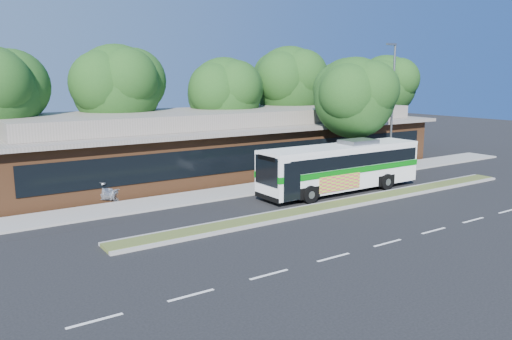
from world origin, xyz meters
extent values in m
plane|color=black|center=(0.00, 0.00, 0.00)|extent=(120.00, 120.00, 0.00)
cube|color=#485C27|center=(0.00, 0.60, 0.07)|extent=(26.00, 1.10, 0.15)
cube|color=gray|center=(0.00, 6.40, 0.06)|extent=(44.00, 2.60, 0.12)
cube|color=brown|center=(0.00, 13.00, 1.60)|extent=(32.00, 10.00, 3.20)
cube|color=gray|center=(0.00, 13.00, 3.32)|extent=(33.20, 11.20, 0.24)
cube|color=gray|center=(0.00, 13.00, 3.95)|extent=(30.00, 8.00, 1.00)
cube|color=black|center=(0.00, 7.97, 1.70)|extent=(30.00, 0.06, 1.60)
cylinder|color=slate|center=(9.60, 6.00, 4.50)|extent=(0.16, 0.16, 9.00)
cube|color=slate|center=(9.20, 6.00, 9.00)|extent=(0.90, 0.18, 0.14)
sphere|color=#163913|center=(-13.70, 15.43, 6.19)|extent=(4.52, 4.52, 4.52)
cylinder|color=black|center=(-7.00, 16.00, 2.10)|extent=(0.44, 0.44, 4.20)
sphere|color=#163913|center=(-7.00, 16.00, 6.00)|extent=(6.00, 6.00, 6.00)
sphere|color=#163913|center=(-5.65, 16.45, 6.48)|extent=(4.68, 4.68, 4.68)
cylinder|color=black|center=(1.00, 15.00, 1.89)|extent=(0.44, 0.44, 3.78)
sphere|color=#163913|center=(1.00, 15.00, 5.46)|extent=(5.60, 5.60, 5.60)
sphere|color=#163913|center=(2.26, 15.42, 5.91)|extent=(4.37, 4.37, 4.37)
cylinder|color=black|center=(8.00, 16.00, 2.21)|extent=(0.44, 0.44, 4.41)
sphere|color=#163913|center=(8.00, 16.00, 6.27)|extent=(6.20, 6.20, 6.20)
sphere|color=#163913|center=(9.39, 16.46, 6.77)|extent=(4.84, 4.84, 4.84)
cylinder|color=black|center=(14.00, 15.00, 1.93)|extent=(0.44, 0.44, 3.86)
sphere|color=#163913|center=(14.00, 15.00, 5.60)|extent=(5.80, 5.80, 5.80)
sphere|color=#163913|center=(15.30, 15.43, 6.07)|extent=(4.52, 4.52, 4.52)
cylinder|color=black|center=(20.00, 16.00, 2.06)|extent=(0.44, 0.44, 4.12)
sphere|color=#163913|center=(20.00, 16.00, 5.92)|extent=(6.00, 6.00, 6.00)
sphere|color=#163913|center=(21.35, 16.45, 6.40)|extent=(4.68, 4.68, 4.68)
cube|color=white|center=(1.93, 3.01, 1.55)|extent=(10.79, 2.31, 2.48)
cube|color=black|center=(2.20, 3.01, 2.04)|extent=(9.93, 2.35, 0.74)
cube|color=white|center=(1.93, 3.01, 2.68)|extent=(10.81, 2.33, 0.23)
cube|color=#04680D|center=(1.93, 3.01, 1.47)|extent=(10.85, 2.36, 0.34)
cube|color=black|center=(-3.48, 3.02, 1.84)|extent=(0.06, 2.02, 1.54)
cube|color=black|center=(7.34, 3.00, 2.13)|extent=(0.06, 1.88, 0.99)
cube|color=#CC3C4D|center=(0.76, 1.83, 0.90)|extent=(3.06, 0.05, 0.90)
cube|color=slate|center=(3.28, 3.01, 2.91)|extent=(2.16, 1.44, 0.27)
cylinder|color=black|center=(-1.40, 1.89, 0.49)|extent=(0.99, 0.33, 0.99)
cylinder|color=black|center=(-1.40, 4.14, 0.49)|extent=(0.99, 0.33, 0.99)
cylinder|color=black|center=(4.62, 1.88, 0.49)|extent=(0.99, 0.33, 0.99)
cylinder|color=black|center=(4.63, 4.13, 0.49)|extent=(0.99, 0.33, 0.99)
imported|color=silver|center=(-9.00, 9.16, 0.64)|extent=(4.71, 3.01, 1.27)
cylinder|color=black|center=(6.00, 6.20, 1.86)|extent=(0.44, 0.44, 3.72)
sphere|color=#163913|center=(6.00, 6.20, 5.37)|extent=(5.47, 5.47, 5.47)
sphere|color=#163913|center=(7.23, 6.61, 5.80)|extent=(4.27, 4.27, 4.27)
camera|label=1|loc=(-18.49, -18.28, 6.72)|focal=35.00mm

